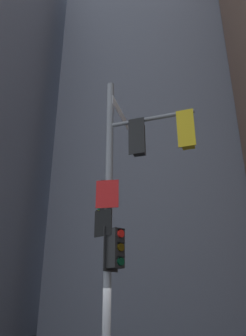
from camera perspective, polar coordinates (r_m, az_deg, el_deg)
The scene contains 2 objects.
building_mid_block at distance 35.95m, azimuth 6.26°, elevation 8.03°, with size 16.13×16.13×40.81m, color slate.
signal_pole_assembly at distance 9.56m, azimuth -0.31°, elevation -4.64°, with size 3.61×3.09×8.78m.
Camera 1 is at (2.44, -8.52, 2.10)m, focal length 35.12 mm.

